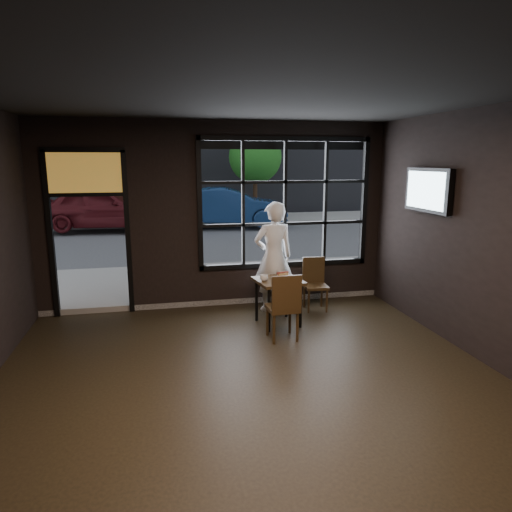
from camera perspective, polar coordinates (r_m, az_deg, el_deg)
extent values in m
cube|color=black|center=(5.06, 0.83, -18.39)|extent=(6.00, 7.00, 0.02)
cube|color=black|center=(4.42, 0.96, 20.59)|extent=(6.00, 7.00, 0.02)
cube|color=black|center=(8.09, 3.64, 6.62)|extent=(3.06, 0.12, 2.28)
cube|color=orange|center=(7.84, -20.59, 9.76)|extent=(1.20, 0.06, 0.70)
cube|color=#545456|center=(28.39, -10.11, 6.56)|extent=(60.00, 41.00, 0.04)
cube|color=#5B5956|center=(27.72, -10.64, 22.03)|extent=(28.00, 12.00, 15.00)
cube|color=#302110|center=(7.19, 2.78, -5.73)|extent=(0.77, 0.77, 0.73)
cube|color=#302110|center=(6.58, 3.32, -6.24)|extent=(0.44, 0.44, 0.99)
cube|color=#302110|center=(7.89, 7.48, -3.57)|extent=(0.42, 0.42, 0.90)
imported|color=white|center=(7.72, 2.20, -0.11)|extent=(0.72, 0.51, 1.87)
imported|color=silver|center=(6.98, 0.99, -2.76)|extent=(0.15, 0.15, 0.10)
cube|color=black|center=(7.27, 20.71, 7.71)|extent=(0.13, 1.11, 0.65)
imported|color=navy|center=(17.30, -3.52, 6.17)|extent=(4.51, 2.07, 1.43)
imported|color=#4F1115|center=(17.24, -18.54, 5.74)|extent=(4.69, 2.32, 1.54)
cylinder|color=#332114|center=(19.75, -12.76, 7.19)|extent=(0.18, 0.18, 2.03)
sphere|color=#266F1F|center=(19.69, -12.98, 11.99)|extent=(2.21, 2.21, 2.21)
cylinder|color=#332114|center=(19.56, -0.10, 7.43)|extent=(0.18, 0.18, 2.03)
sphere|color=#23601E|center=(19.50, -0.11, 12.28)|extent=(2.21, 2.21, 2.21)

